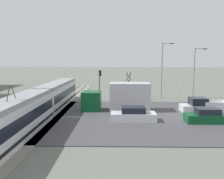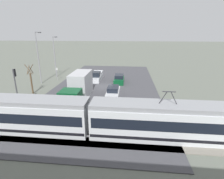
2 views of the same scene
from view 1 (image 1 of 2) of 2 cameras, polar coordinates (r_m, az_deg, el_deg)
ground_plane at (r=26.13m, az=15.82°, el=-6.97°), size 320.00×320.00×0.00m
road_surface at (r=26.12m, az=15.82°, el=-6.88°), size 17.50×38.52×0.08m
rail_bed at (r=26.63m, az=-17.30°, el=-6.64°), size 60.32×4.40×0.22m
light_rail_tram at (r=25.70m, az=-17.89°, el=-3.48°), size 27.25×2.64×4.41m
box_truck at (r=27.83m, az=2.18°, el=-2.16°), size 2.47×8.57×3.54m
pickup_truck at (r=29.58m, az=22.72°, el=-4.08°), size 2.02×5.76×1.76m
sedan_car_0 at (r=24.80m, az=23.58°, el=-6.46°), size 1.82×4.42×1.51m
sedan_car_1 at (r=23.43m, az=5.57°, el=-6.64°), size 1.83×4.77×1.51m
traffic_light_pole at (r=34.94m, az=-3.20°, el=2.29°), size 0.28×0.47×4.85m
street_tree at (r=35.68m, az=4.32°, el=0.70°), size 1.10×0.92×4.65m
street_lamp_near_crossing at (r=37.62m, az=13.16°, el=5.76°), size 0.36×1.95×9.33m
street_lamp_mid_block at (r=38.19m, az=20.91°, el=4.77°), size 0.36×1.95×8.40m
no_parking_sign at (r=36.39m, az=17.13°, el=-0.42°), size 0.32×0.08×2.53m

